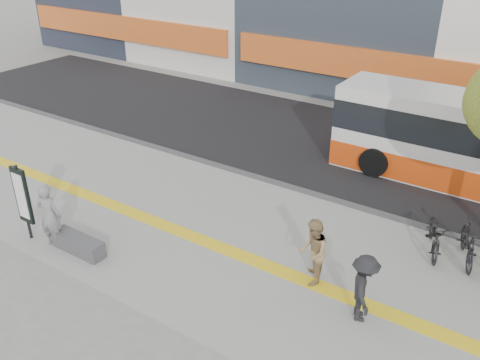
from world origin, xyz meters
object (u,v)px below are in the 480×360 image
Objects in this scene: bench at (78,244)px; pedestrian_dark at (364,288)px; signboard at (22,197)px; seated_woman at (50,215)px; pedestrian_tan at (313,252)px.

pedestrian_dark is (7.10, 1.73, 0.58)m from bench.
signboard is 8.94m from pedestrian_dark.
pedestrian_dark is (7.90, 1.87, -0.09)m from seated_woman.
pedestrian_tan is (7.22, 2.58, -0.44)m from signboard.
bench is 7.33m from pedestrian_dark.
signboard reaches higher than seated_woman.
pedestrian_dark is (8.70, 2.03, -0.48)m from signboard.
seated_woman is 8.11m from pedestrian_dark.
signboard is at bearing -169.19° from bench.
bench is 0.99× the size of pedestrian_dark.
bench is at bearing 10.81° from signboard.
seated_woman reaches higher than bench.
seated_woman is at bearing -93.48° from pedestrian_tan.
pedestrian_dark is (1.47, -0.54, -0.04)m from pedestrian_tan.
seated_woman is at bearing 77.36° from pedestrian_dark.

